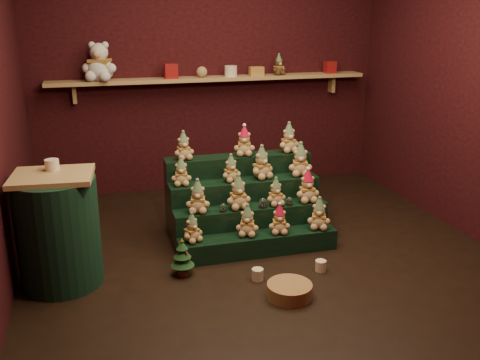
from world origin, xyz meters
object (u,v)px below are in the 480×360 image
object	(u,v)px
riser_tier_front	(258,244)
wicker_basket	(289,290)
snow_globe_a	(223,208)
snow_globe_b	(263,203)
mug_left	(258,274)
snow_globe_c	(290,201)
mug_right	(321,266)
white_bear	(99,56)
brown_bear	(279,65)
side_table	(58,230)
mini_christmas_tree	(182,257)

from	to	relation	value
riser_tier_front	wicker_basket	xyz separation A→B (m)	(0.00, -0.77, -0.04)
riser_tier_front	snow_globe_a	size ratio (longest dim) A/B	18.45
snow_globe_b	mug_left	distance (m)	0.75
snow_globe_c	snow_globe_b	bearing A→B (deg)	180.00
mug_left	wicker_basket	distance (m)	0.35
snow_globe_a	mug_left	bearing A→B (deg)	-78.30
mug_right	snow_globe_a	bearing A→B (deg)	137.75
snow_globe_a	mug_left	xyz separation A→B (m)	(0.13, -0.62, -0.35)
snow_globe_a	wicker_basket	world-z (taller)	snow_globe_a
riser_tier_front	mug_right	distance (m)	0.60
snow_globe_a	snow_globe_b	xyz separation A→B (m)	(0.37, 0.00, 0.01)
snow_globe_b	wicker_basket	distance (m)	1.00
snow_globe_c	white_bear	xyz separation A→B (m)	(-1.53, 1.67, 1.17)
snow_globe_c	brown_bear	world-z (taller)	brown_bear
riser_tier_front	side_table	bearing A→B (deg)	-176.95
snow_globe_c	side_table	xyz separation A→B (m)	(-1.97, -0.25, 0.04)
snow_globe_b	mug_right	world-z (taller)	snow_globe_b
mug_right	white_bear	size ratio (longest dim) A/B	0.18
snow_globe_a	snow_globe_b	bearing A→B (deg)	0.00
brown_bear	side_table	bearing A→B (deg)	-153.72
wicker_basket	riser_tier_front	bearing A→B (deg)	90.12
mug_left	wicker_basket	size ratio (longest dim) A/B	0.28
brown_bear	mini_christmas_tree	bearing A→B (deg)	-138.38
snow_globe_b	mug_left	world-z (taller)	snow_globe_b
mug_right	brown_bear	size ratio (longest dim) A/B	0.39
riser_tier_front	snow_globe_a	distance (m)	0.44
wicker_basket	white_bear	size ratio (longest dim) A/B	0.67
riser_tier_front	mug_right	xyz separation A→B (m)	(0.39, -0.45, -0.04)
white_bear	brown_bear	xyz separation A→B (m)	(1.99, 0.00, -0.14)
snow_globe_a	snow_globe_c	size ratio (longest dim) A/B	0.98
riser_tier_front	mini_christmas_tree	xyz separation A→B (m)	(-0.70, -0.21, 0.07)
snow_globe_a	side_table	xyz separation A→B (m)	(-1.35, -0.25, 0.04)
mug_right	mug_left	bearing A→B (deg)	-179.23
mug_right	brown_bear	distance (m)	2.70
snow_globe_c	mug_right	xyz separation A→B (m)	(0.05, -0.61, -0.35)
side_table	mini_christmas_tree	xyz separation A→B (m)	(0.92, -0.13, -0.28)
riser_tier_front	snow_globe_b	size ratio (longest dim) A/B	15.13
snow_globe_c	mug_left	xyz separation A→B (m)	(-0.49, -0.62, -0.35)
snow_globe_c	side_table	size ratio (longest dim) A/B	0.09
brown_bear	riser_tier_front	bearing A→B (deg)	-125.72
snow_globe_b	mug_right	size ratio (longest dim) A/B	1.02
snow_globe_b	mug_right	distance (m)	0.77
mini_christmas_tree	mug_left	distance (m)	0.62
riser_tier_front	mini_christmas_tree	size ratio (longest dim) A/B	4.34
mini_christmas_tree	brown_bear	bearing A→B (deg)	53.58
side_table	snow_globe_b	bearing A→B (deg)	13.17
mini_christmas_tree	mug_right	bearing A→B (deg)	-12.02
wicker_basket	brown_bear	xyz separation A→B (m)	(0.80, 2.60, 1.38)
side_table	snow_globe_a	bearing A→B (deg)	15.34
wicker_basket	brown_bear	bearing A→B (deg)	72.83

